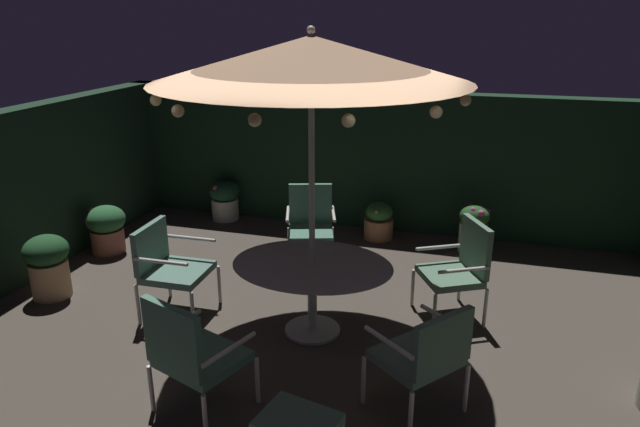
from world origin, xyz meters
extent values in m
cube|color=#443C33|center=(0.00, 0.00, -0.01)|extent=(7.55, 6.69, 0.02)
cube|color=#18311E|center=(0.00, 3.19, 0.97)|extent=(7.55, 0.30, 1.94)
cylinder|color=silver|center=(-0.02, 0.11, 0.01)|extent=(0.54, 0.54, 0.03)
cylinder|color=silver|center=(-0.02, 0.11, 0.35)|extent=(0.09, 0.09, 0.69)
ellipsoid|color=gray|center=(-0.02, 0.11, 0.71)|extent=(1.53, 1.22, 0.03)
cylinder|color=beige|center=(-0.02, 0.11, 1.26)|extent=(0.06, 0.06, 2.53)
cone|color=tan|center=(-0.02, 0.11, 2.59)|extent=(2.72, 2.72, 0.38)
sphere|color=beige|center=(-0.02, 0.11, 2.82)|extent=(0.07, 0.07, 0.07)
sphere|color=#F9DB8C|center=(1.26, 0.09, 2.30)|extent=(0.09, 0.09, 0.09)
sphere|color=#F9DB8C|center=(1.09, 0.75, 2.30)|extent=(0.09, 0.09, 0.09)
sphere|color=#F9DB8C|center=(0.63, 1.21, 2.30)|extent=(0.09, 0.09, 0.09)
sphere|color=#F9DB8C|center=(-0.03, 1.39, 2.30)|extent=(0.09, 0.09, 0.09)
sphere|color=#F9DB8C|center=(-0.65, 1.22, 2.30)|extent=(0.09, 0.09, 0.09)
sphere|color=#F9DB8C|center=(-1.12, 0.74, 2.30)|extent=(0.09, 0.09, 0.09)
sphere|color=#F9DB8C|center=(-1.29, 0.17, 2.30)|extent=(0.09, 0.09, 0.09)
sphere|color=#F9DB8C|center=(-1.09, -0.57, 2.30)|extent=(0.09, 0.09, 0.09)
sphere|color=#F9DB8C|center=(-0.67, -0.99, 2.30)|extent=(0.09, 0.09, 0.09)
sphere|color=#F9DB8C|center=(-0.01, -1.17, 2.30)|extent=(0.09, 0.09, 0.09)
sphere|color=#F9DB8C|center=(0.58, -1.02, 2.30)|extent=(0.09, 0.09, 0.09)
sphere|color=#F9DB8C|center=(1.09, -0.53, 2.30)|extent=(0.09, 0.09, 0.09)
cylinder|color=silver|center=(1.12, 0.40, 0.21)|extent=(0.04, 0.04, 0.41)
cylinder|color=silver|center=(0.85, 0.91, 0.21)|extent=(0.04, 0.04, 0.41)
cylinder|color=silver|center=(1.59, 0.66, 0.21)|extent=(0.04, 0.04, 0.41)
cylinder|color=silver|center=(1.32, 1.16, 0.21)|extent=(0.04, 0.04, 0.41)
cube|color=#51735B|center=(1.22, 0.78, 0.45)|extent=(0.73, 0.74, 0.07)
cube|color=#51735B|center=(1.45, 0.91, 0.74)|extent=(0.31, 0.51, 0.52)
cylinder|color=silver|center=(1.36, 0.53, 0.64)|extent=(0.47, 0.28, 0.04)
cylinder|color=silver|center=(1.08, 1.04, 0.64)|extent=(0.47, 0.28, 0.04)
cylinder|color=beige|center=(-0.10, 1.28, 0.22)|extent=(0.04, 0.04, 0.45)
cylinder|color=beige|center=(-0.61, 1.12, 0.22)|extent=(0.04, 0.04, 0.45)
cylinder|color=beige|center=(-0.26, 1.79, 0.22)|extent=(0.04, 0.04, 0.45)
cylinder|color=beige|center=(-0.78, 1.63, 0.22)|extent=(0.04, 0.04, 0.45)
cube|color=#487462|center=(-0.44, 1.45, 0.48)|extent=(0.66, 0.66, 0.07)
cube|color=#487462|center=(-0.52, 1.70, 0.76)|extent=(0.51, 0.21, 0.49)
cylinder|color=beige|center=(-0.18, 1.53, 0.72)|extent=(0.19, 0.50, 0.04)
cylinder|color=beige|center=(-0.69, 1.37, 0.72)|extent=(0.19, 0.50, 0.04)
cylinder|color=silver|center=(-1.14, 0.40, 0.21)|extent=(0.04, 0.04, 0.43)
cylinder|color=silver|center=(-1.12, -0.22, 0.21)|extent=(0.04, 0.04, 0.43)
cylinder|color=silver|center=(-1.73, 0.38, 0.21)|extent=(0.04, 0.04, 0.43)
cylinder|color=silver|center=(-1.71, -0.24, 0.21)|extent=(0.04, 0.04, 0.43)
cube|color=slate|center=(-1.43, 0.08, 0.46)|extent=(0.59, 0.62, 0.07)
cube|color=slate|center=(-1.71, 0.07, 0.72)|extent=(0.07, 0.59, 0.45)
cylinder|color=silver|center=(-1.43, 0.39, 0.72)|extent=(0.57, 0.05, 0.04)
cylinder|color=silver|center=(-1.42, -0.23, 0.72)|extent=(0.57, 0.05, 0.04)
cylinder|color=beige|center=(-0.68, -0.85, 0.20)|extent=(0.04, 0.04, 0.41)
cylinder|color=beige|center=(-0.12, -1.05, 0.20)|extent=(0.04, 0.04, 0.41)
cylinder|color=beige|center=(-0.87, -1.38, 0.20)|extent=(0.04, 0.04, 0.41)
cylinder|color=beige|center=(-0.31, -1.58, 0.20)|extent=(0.04, 0.04, 0.41)
cube|color=#48735E|center=(-0.50, -1.21, 0.44)|extent=(0.74, 0.71, 0.07)
cube|color=#48735E|center=(-0.59, -1.47, 0.74)|extent=(0.56, 0.25, 0.53)
cylinder|color=beige|center=(-0.78, -1.11, 0.64)|extent=(0.22, 0.52, 0.04)
cylinder|color=beige|center=(-0.22, -1.32, 0.64)|extent=(0.22, 0.52, 0.04)
cylinder|color=beige|center=(0.69, -0.83, 0.21)|extent=(0.04, 0.04, 0.43)
cylinder|color=beige|center=(1.06, -0.38, 0.21)|extent=(0.04, 0.04, 0.43)
cylinder|color=beige|center=(1.10, -1.17, 0.21)|extent=(0.04, 0.04, 0.43)
cylinder|color=beige|center=(1.47, -0.71, 0.21)|extent=(0.04, 0.04, 0.43)
cube|color=#506E5C|center=(1.08, -0.77, 0.46)|extent=(0.77, 0.78, 0.07)
cube|color=#506E5C|center=(1.28, -0.93, 0.71)|extent=(0.40, 0.47, 0.43)
cylinder|color=beige|center=(0.90, -1.00, 0.70)|extent=(0.42, 0.35, 0.04)
cylinder|color=beige|center=(1.26, -0.55, 0.70)|extent=(0.42, 0.35, 0.04)
cylinder|color=beige|center=(0.22, -1.42, 0.17)|extent=(0.03, 0.03, 0.34)
cube|color=#557C63|center=(0.41, -1.64, 0.38)|extent=(0.59, 0.50, 0.08)
cylinder|color=beige|center=(-2.20, 2.84, 0.16)|extent=(0.40, 0.40, 0.32)
ellipsoid|color=#1C462A|center=(-2.20, 2.84, 0.44)|extent=(0.45, 0.45, 0.31)
sphere|color=#E05279|center=(-2.07, 2.85, 0.49)|extent=(0.11, 0.11, 0.11)
sphere|color=#ED4E62|center=(-2.28, 2.94, 0.44)|extent=(0.08, 0.08, 0.08)
sphere|color=#EB4E73|center=(-2.26, 2.68, 0.52)|extent=(0.08, 0.08, 0.08)
cylinder|color=beige|center=(1.40, 2.58, 0.20)|extent=(0.35, 0.35, 0.39)
ellipsoid|color=#265324|center=(1.40, 2.58, 0.50)|extent=(0.39, 0.39, 0.27)
sphere|color=#BA2F8A|center=(1.56, 2.60, 0.56)|extent=(0.08, 0.08, 0.08)
sphere|color=#B23187|center=(1.48, 2.68, 0.55)|extent=(0.07, 0.07, 0.07)
sphere|color=#B0347C|center=(1.34, 2.65, 0.59)|extent=(0.08, 0.08, 0.08)
sphere|color=#BC3286|center=(1.30, 2.58, 0.56)|extent=(0.08, 0.08, 0.08)
sphere|color=#B92D86|center=(1.38, 2.49, 0.59)|extent=(0.08, 0.08, 0.08)
sphere|color=#B44580|center=(1.48, 2.44, 0.58)|extent=(0.09, 0.09, 0.09)
cylinder|color=#AB704B|center=(0.15, 2.71, 0.14)|extent=(0.40, 0.40, 0.28)
ellipsoid|color=#316D2E|center=(0.15, 2.71, 0.38)|extent=(0.37, 0.37, 0.26)
sphere|color=#DFDA4B|center=(0.26, 2.71, 0.42)|extent=(0.08, 0.08, 0.08)
sphere|color=#DCBD4E|center=(0.17, 2.79, 0.42)|extent=(0.06, 0.06, 0.06)
sphere|color=#DDC453|center=(0.06, 2.70, 0.42)|extent=(0.09, 0.09, 0.09)
sphere|color=#F1CB56|center=(0.14, 2.58, 0.41)|extent=(0.10, 0.10, 0.10)
cylinder|color=#9E5C4A|center=(-3.13, 1.28, 0.15)|extent=(0.42, 0.42, 0.31)
ellipsoid|color=#265830|center=(-3.13, 1.28, 0.44)|extent=(0.50, 0.50, 0.35)
sphere|color=orange|center=(-2.95, 1.26, 0.48)|extent=(0.10, 0.10, 0.10)
sphere|color=orange|center=(-3.09, 1.41, 0.49)|extent=(0.08, 0.08, 0.08)
sphere|color=orange|center=(-3.22, 1.38, 0.53)|extent=(0.06, 0.06, 0.06)
sphere|color=orange|center=(-3.30, 1.25, 0.54)|extent=(0.09, 0.09, 0.09)
sphere|color=orange|center=(-3.25, 1.11, 0.47)|extent=(0.07, 0.07, 0.07)
sphere|color=#DB7240|center=(-3.06, 1.13, 0.50)|extent=(0.06, 0.06, 0.06)
cylinder|color=tan|center=(-2.97, 0.03, 0.21)|extent=(0.41, 0.41, 0.41)
ellipsoid|color=#1C4522|center=(-2.97, 0.03, 0.54)|extent=(0.47, 0.47, 0.33)
sphere|color=#F27540|center=(-2.85, 0.02, 0.62)|extent=(0.07, 0.07, 0.07)
sphere|color=orange|center=(-2.97, 0.18, 0.60)|extent=(0.10, 0.10, 0.10)
sphere|color=orange|center=(-3.08, 0.00, 0.58)|extent=(0.09, 0.09, 0.09)
sphere|color=orange|center=(-2.96, -0.11, 0.58)|extent=(0.08, 0.08, 0.08)
camera|label=1|loc=(1.42, -4.64, 2.97)|focal=32.50mm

